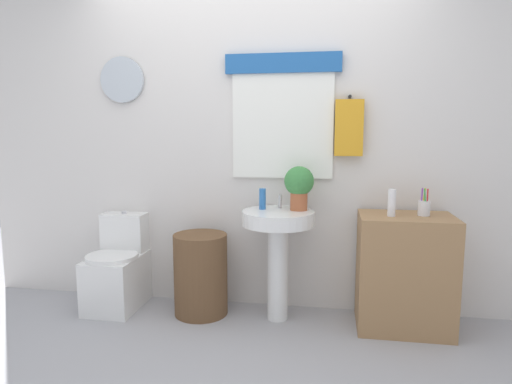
% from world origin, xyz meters
% --- Properties ---
extents(ground_plane, '(8.00, 8.00, 0.00)m').
position_xyz_m(ground_plane, '(0.00, 0.00, 0.00)').
color(ground_plane, '#A3A3A8').
extents(back_wall, '(4.40, 0.18, 2.60)m').
position_xyz_m(back_wall, '(0.00, 1.15, 1.31)').
color(back_wall, silver).
rests_on(back_wall, ground_plane).
extents(toilet, '(0.38, 0.51, 0.73)m').
position_xyz_m(toilet, '(-1.02, 0.88, 0.28)').
color(toilet, white).
rests_on(toilet, ground_plane).
extents(laundry_hamper, '(0.40, 0.40, 0.60)m').
position_xyz_m(laundry_hamper, '(-0.35, 0.85, 0.30)').
color(laundry_hamper, brown).
rests_on(laundry_hamper, ground_plane).
extents(pedestal_sink, '(0.51, 0.51, 0.80)m').
position_xyz_m(pedestal_sink, '(0.23, 0.85, 0.60)').
color(pedestal_sink, white).
rests_on(pedestal_sink, ground_plane).
extents(faucet, '(0.03, 0.03, 0.10)m').
position_xyz_m(faucet, '(0.23, 0.97, 0.85)').
color(faucet, silver).
rests_on(faucet, pedestal_sink).
extents(wooden_cabinet, '(0.62, 0.44, 0.79)m').
position_xyz_m(wooden_cabinet, '(1.10, 0.85, 0.40)').
color(wooden_cabinet, '#9E754C').
rests_on(wooden_cabinet, ground_plane).
extents(soap_bottle, '(0.05, 0.05, 0.15)m').
position_xyz_m(soap_bottle, '(0.11, 0.90, 0.87)').
color(soap_bottle, '#2D6BB7').
rests_on(soap_bottle, pedestal_sink).
extents(potted_plant, '(0.21, 0.21, 0.31)m').
position_xyz_m(potted_plant, '(0.37, 0.91, 0.98)').
color(potted_plant, '#AD5B38').
rests_on(potted_plant, pedestal_sink).
extents(lotion_bottle, '(0.05, 0.05, 0.18)m').
position_xyz_m(lotion_bottle, '(0.99, 0.81, 0.88)').
color(lotion_bottle, white).
rests_on(lotion_bottle, wooden_cabinet).
extents(toothbrush_cup, '(0.08, 0.08, 0.19)m').
position_xyz_m(toothbrush_cup, '(1.21, 0.87, 0.85)').
color(toothbrush_cup, silver).
rests_on(toothbrush_cup, wooden_cabinet).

